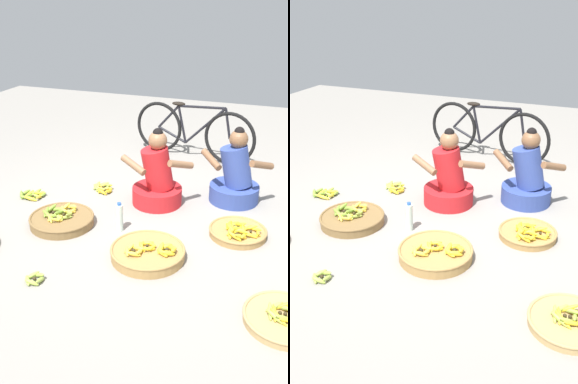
# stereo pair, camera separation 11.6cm
# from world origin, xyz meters

# --- Properties ---
(ground_plane) EXTENTS (10.00, 10.00, 0.00)m
(ground_plane) POSITION_xyz_m (0.00, 0.00, 0.00)
(ground_plane) COLOR gray
(vendor_woman_front) EXTENTS (0.71, 0.55, 0.82)m
(vendor_woman_front) POSITION_xyz_m (-0.04, 0.30, 0.26)
(vendor_woman_front) COLOR red
(vendor_woman_front) RESTS_ON ground
(vendor_woman_behind) EXTENTS (0.76, 0.52, 0.81)m
(vendor_woman_behind) POSITION_xyz_m (0.71, 0.64, 0.26)
(vendor_woman_behind) COLOR #334793
(vendor_woman_behind) RESTS_ON ground
(bicycle_leaning) EXTENTS (1.68, 0.36, 0.73)m
(bicycle_leaning) POSITION_xyz_m (-0.06, 1.79, 0.36)
(bicycle_leaning) COLOR black
(bicycle_leaning) RESTS_ON ground
(banana_basket_back_center) EXTENTS (0.62, 0.62, 0.17)m
(banana_basket_back_center) POSITION_xyz_m (-0.75, -0.46, 0.06)
(banana_basket_back_center) COLOR brown
(banana_basket_back_center) RESTS_ON ground
(banana_basket_front_right) EXTENTS (0.53, 0.53, 0.14)m
(banana_basket_front_right) POSITION_xyz_m (0.88, -0.09, 0.05)
(banana_basket_front_right) COLOR #A87F47
(banana_basket_front_right) RESTS_ON ground
(banana_basket_near_bicycle) EXTENTS (0.63, 0.63, 0.16)m
(banana_basket_near_bicycle) POSITION_xyz_m (0.23, -0.73, 0.06)
(banana_basket_near_bicycle) COLOR #A87F47
(banana_basket_near_bicycle) RESTS_ON ground
(banana_basket_front_center) EXTENTS (0.56, 0.56, 0.14)m
(banana_basket_front_center) POSITION_xyz_m (1.37, -1.15, 0.04)
(banana_basket_front_center) COLOR tan
(banana_basket_front_center) RESTS_ON ground
(loose_bananas_back_right) EXTENTS (0.16, 0.18, 0.07)m
(loose_bananas_back_right) POSITION_xyz_m (-0.48, -1.34, 0.03)
(loose_bananas_back_right) COLOR #9EB747
(loose_bananas_back_right) RESTS_ON ground
(loose_bananas_mid_left) EXTENTS (0.29, 0.25, 0.08)m
(loose_bananas_mid_left) POSITION_xyz_m (-1.35, -0.03, 0.03)
(loose_bananas_mid_left) COLOR yellow
(loose_bananas_mid_left) RESTS_ON ground
(loose_bananas_back_left) EXTENTS (0.27, 0.27, 0.09)m
(loose_bananas_back_left) POSITION_xyz_m (-0.71, 0.40, 0.03)
(loose_bananas_back_left) COLOR #9EB747
(loose_bananas_back_left) RESTS_ON ground
(water_bottle) EXTENTS (0.07, 0.07, 0.29)m
(water_bottle) POSITION_xyz_m (-0.18, -0.37, 0.14)
(water_bottle) COLOR silver
(water_bottle) RESTS_ON ground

